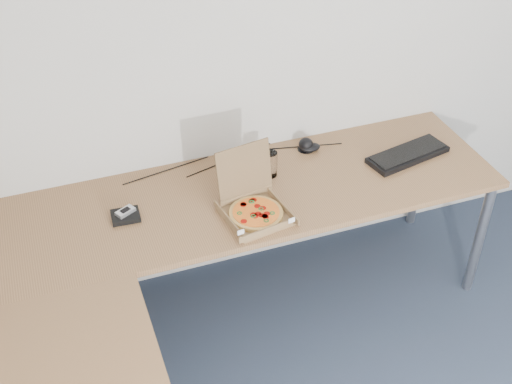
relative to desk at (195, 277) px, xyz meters
name	(u,v)px	position (x,y,z in m)	size (l,w,h in m)	color
desk	(195,277)	(0.00, 0.00, 0.00)	(2.50, 2.20, 0.73)	olive
pizza_box	(255,209)	(0.35, 0.26, 0.06)	(0.27, 0.31, 0.27)	olive
drinking_glass	(270,164)	(0.52, 0.52, 0.09)	(0.07, 0.07, 0.13)	silver
keyboard	(408,155)	(1.22, 0.43, 0.04)	(0.43, 0.15, 0.03)	black
mouse	(310,147)	(0.79, 0.65, 0.05)	(0.10, 0.07, 0.04)	black
wallet	(126,216)	(-0.19, 0.44, 0.04)	(0.12, 0.10, 0.02)	black
phone	(125,212)	(-0.19, 0.44, 0.06)	(0.08, 0.04, 0.02)	#B2B5BA
dome_speaker	(306,144)	(0.77, 0.66, 0.06)	(0.08, 0.08, 0.07)	black
cable_bundle	(230,160)	(0.38, 0.71, 0.03)	(0.54, 0.04, 0.01)	black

